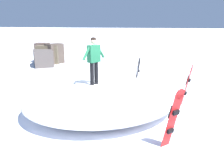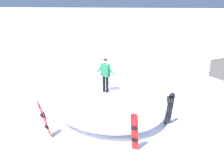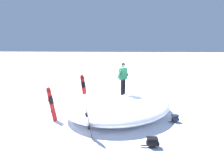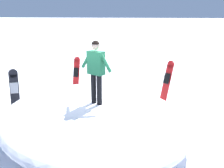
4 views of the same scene
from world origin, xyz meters
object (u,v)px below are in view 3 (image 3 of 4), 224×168
Objects in this scene: snowboarder_standing at (123,76)px; snowboard_secondary_upright at (51,104)px; snowboard_tertiary_upright at (84,87)px; backpack_near at (175,118)px; snowboard_primary_upright at (88,119)px; backpack_far at (153,142)px.

snowboard_secondary_upright is (3.33, 1.46, -1.18)m from snowboarder_standing.
snowboard_tertiary_upright is (2.75, -2.10, -1.16)m from snowboarder_standing.
backpack_near is (-5.88, -0.51, -0.67)m from snowboard_secondary_upright.
snowboard_primary_upright is at bearing 28.44° from backpack_near.
snowboard_primary_upright is 2.86× the size of backpack_near.
snowboard_tertiary_upright reaches higher than backpack_near.
snowboard_tertiary_upright is (-0.58, -3.56, 0.02)m from snowboard_secondary_upright.
snowboard_tertiary_upright reaches higher than backpack_far.
snowboard_tertiary_upright is 6.74m from backpack_far.
snowboarder_standing reaches higher than backpack_near.
snowboarder_standing reaches higher than backpack_far.
snowboard_secondary_upright is 5.94m from backpack_near.
snowboard_tertiary_upright is at bearing -37.41° from snowboarder_standing.
snowboarder_standing is at bearing -156.35° from snowboard_secondary_upright.
backpack_near is at bearing -119.17° from backpack_far.
snowboard_tertiary_upright reaches higher than snowboard_primary_upright.
backpack_near is (-3.71, -2.01, -0.65)m from snowboard_primary_upright.
snowboard_primary_upright is 2.64m from snowboard_secondary_upright.
snowboard_secondary_upright is at bearing -34.77° from snowboard_primary_upright.
backpack_near is at bearing -151.56° from snowboard_primary_upright.
snowboarder_standing is 1.04× the size of snowboard_primary_upright.
backpack_far is at bearing 158.39° from snowboard_secondary_upright.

